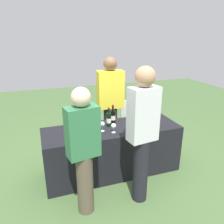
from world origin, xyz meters
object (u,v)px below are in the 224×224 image
object	(u,v)px
wine_bottle_0	(69,123)
guest_0	(83,149)
guest_1	(142,131)
wine_bottle_1	(78,124)
wine_glass_3	(131,122)
wine_bottle_4	(140,114)
wine_glass_1	(102,124)
menu_board	(132,121)
server_pouring	(110,103)
wine_glass_4	(144,120)
wine_bottle_3	(113,117)
wine_glass_0	(96,128)
wine_glass_5	(155,119)
wine_bottle_2	(109,119)
wine_glass_2	(114,126)

from	to	relation	value
wine_bottle_0	guest_0	world-z (taller)	guest_0
wine_bottle_0	guest_1	bearing A→B (deg)	-47.41
wine_bottle_1	wine_glass_3	size ratio (longest dim) A/B	2.13
wine_bottle_4	wine_glass_1	world-z (taller)	wine_bottle_4
wine_bottle_4	guest_0	xyz separation A→B (m)	(-1.08, -0.79, -0.00)
menu_board	wine_bottle_4	bearing A→B (deg)	-99.82
wine_glass_3	server_pouring	bearing A→B (deg)	95.33
wine_bottle_1	wine_glass_4	xyz separation A→B (m)	(0.98, -0.14, -0.02)
wine_bottle_4	wine_glass_1	distance (m)	0.69
wine_bottle_3	guest_1	bearing A→B (deg)	-86.18
wine_bottle_3	wine_bottle_0	bearing A→B (deg)	-174.60
wine_bottle_0	wine_bottle_4	distance (m)	1.13
wine_glass_0	wine_glass_4	bearing A→B (deg)	7.07
wine_glass_0	guest_1	distance (m)	0.70
wine_glass_1	guest_0	world-z (taller)	guest_0
wine_glass_5	wine_glass_4	bearing A→B (deg)	164.84
wine_bottle_3	guest_0	bearing A→B (deg)	-127.18
wine_bottle_1	wine_bottle_3	world-z (taller)	wine_bottle_1
server_pouring	wine_bottle_0	bearing A→B (deg)	36.89
wine_bottle_2	wine_glass_1	size ratio (longest dim) A/B	2.03
wine_glass_3	guest_1	bearing A→B (deg)	-101.72
wine_glass_2	wine_glass_3	size ratio (longest dim) A/B	0.99
wine_glass_1	guest_0	size ratio (longest dim) A/B	0.09
guest_1	guest_0	bearing A→B (deg)	170.07
wine_glass_0	wine_glass_2	distance (m)	0.25
wine_glass_2	menu_board	size ratio (longest dim) A/B	0.16
wine_glass_2	wine_glass_3	bearing A→B (deg)	11.61
wine_bottle_0	wine_glass_4	size ratio (longest dim) A/B	2.58
wine_glass_3	wine_bottle_0	bearing A→B (deg)	166.58
wine_glass_2	wine_glass_5	xyz separation A→B (m)	(0.69, 0.04, -0.00)
wine_bottle_1	wine_bottle_4	distance (m)	1.00
wine_glass_1	guest_1	size ratio (longest dim) A/B	0.08
wine_bottle_4	guest_1	xyz separation A→B (m)	(-0.37, -0.82, 0.12)
wine_glass_4	wine_bottle_2	bearing A→B (deg)	163.39
wine_glass_1	wine_glass_5	distance (m)	0.82
wine_bottle_1	wine_glass_1	distance (m)	0.35
server_pouring	guest_1	bearing A→B (deg)	91.22
wine_glass_5	guest_1	size ratio (longest dim) A/B	0.08
wine_bottle_2	wine_bottle_4	world-z (taller)	wine_bottle_4
wine_glass_3	server_pouring	distance (m)	0.75
wine_glass_3	wine_glass_4	xyz separation A→B (m)	(0.22, 0.03, -0.01)
wine_bottle_1	server_pouring	xyz separation A→B (m)	(0.69, 0.58, 0.07)
wine_bottle_1	wine_bottle_3	bearing A→B (deg)	11.21
wine_glass_5	guest_1	world-z (taller)	guest_1
guest_1	menu_board	world-z (taller)	guest_1
wine_bottle_3	guest_1	distance (m)	0.90
wine_bottle_2	guest_1	distance (m)	0.81
wine_glass_0	wine_glass_4	world-z (taller)	wine_glass_0
wine_bottle_4	wine_glass_2	xyz separation A→B (m)	(-0.54, -0.27, -0.02)
wine_bottle_0	wine_bottle_1	world-z (taller)	wine_bottle_0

